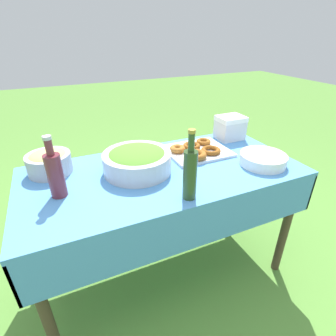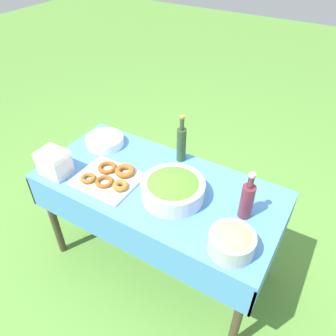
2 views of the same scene
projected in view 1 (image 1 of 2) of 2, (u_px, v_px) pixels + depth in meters
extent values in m
plane|color=#568C38|center=(165.00, 268.00, 1.77)|extent=(14.00, 14.00, 0.00)
cube|color=#4C8CD1|center=(164.00, 172.00, 1.42)|extent=(1.48, 0.71, 0.02)
cube|color=#4C8CD1|center=(144.00, 165.00, 1.76)|extent=(1.48, 0.01, 0.22)
cube|color=#4C8CD1|center=(195.00, 230.00, 1.19)|extent=(1.48, 0.01, 0.22)
cube|color=#4C8CD1|center=(266.00, 166.00, 1.74)|extent=(0.01, 0.71, 0.22)
cube|color=#4C8CD1|center=(18.00, 227.00, 1.21)|extent=(0.01, 0.71, 0.22)
cylinder|color=#473828|center=(228.00, 180.00, 2.08)|extent=(0.05, 0.05, 0.73)
cylinder|color=#473828|center=(42.00, 227.00, 1.59)|extent=(0.05, 0.05, 0.73)
cylinder|color=#473828|center=(286.00, 225.00, 1.60)|extent=(0.05, 0.05, 0.73)
cylinder|color=#473828|center=(45.00, 313.00, 1.11)|extent=(0.05, 0.05, 0.73)
cylinder|color=silver|center=(137.00, 162.00, 1.38)|extent=(0.36, 0.36, 0.11)
ellipsoid|color=#51892D|center=(137.00, 156.00, 1.36)|extent=(0.32, 0.32, 0.07)
cylinder|color=#B2B7BC|center=(49.00, 164.00, 1.36)|extent=(0.22, 0.22, 0.10)
ellipsoid|color=tan|center=(48.00, 157.00, 1.35)|extent=(0.20, 0.20, 0.07)
cube|color=silver|center=(197.00, 151.00, 1.61)|extent=(0.37, 0.31, 0.02)
torus|color=brown|center=(192.00, 146.00, 1.63)|extent=(0.12, 0.12, 0.02)
torus|color=brown|center=(211.00, 150.00, 1.56)|extent=(0.16, 0.16, 0.03)
torus|color=#93561E|center=(196.00, 155.00, 1.50)|extent=(0.17, 0.17, 0.04)
torus|color=#93561E|center=(204.00, 142.00, 1.69)|extent=(0.10, 0.10, 0.03)
torus|color=#A36628|center=(178.00, 149.00, 1.57)|extent=(0.13, 0.13, 0.03)
cylinder|color=white|center=(262.00, 163.00, 1.47)|extent=(0.25, 0.25, 0.01)
cylinder|color=white|center=(262.00, 161.00, 1.46)|extent=(0.25, 0.25, 0.01)
cylinder|color=white|center=(263.00, 159.00, 1.46)|extent=(0.25, 0.25, 0.01)
cylinder|color=white|center=(263.00, 157.00, 1.45)|extent=(0.25, 0.25, 0.01)
cylinder|color=white|center=(264.00, 155.00, 1.45)|extent=(0.25, 0.25, 0.01)
cylinder|color=#2D4723|center=(190.00, 175.00, 1.13)|extent=(0.06, 0.06, 0.23)
cylinder|color=#2D4723|center=(192.00, 142.00, 1.06)|extent=(0.03, 0.03, 0.08)
cylinder|color=#A58C33|center=(192.00, 131.00, 1.03)|extent=(0.03, 0.03, 0.02)
cylinder|color=maroon|center=(56.00, 176.00, 1.15)|extent=(0.07, 0.07, 0.20)
cylinder|color=maroon|center=(49.00, 147.00, 1.09)|extent=(0.03, 0.03, 0.07)
cylinder|color=#B7B7B7|center=(47.00, 138.00, 1.07)|extent=(0.04, 0.04, 0.02)
cube|color=silver|center=(230.00, 130.00, 1.78)|extent=(0.17, 0.14, 0.13)
cube|color=white|center=(231.00, 119.00, 1.75)|extent=(0.18, 0.14, 0.03)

